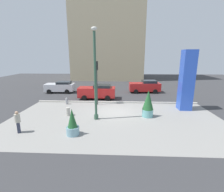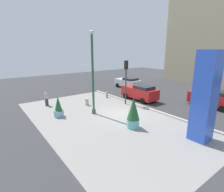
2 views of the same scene
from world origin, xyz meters
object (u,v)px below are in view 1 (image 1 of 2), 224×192
lamp_post (95,77)px  potted_plant_mid_plaza (72,124)px  traffic_light_far_side (97,76)px  car_passing_lane (97,92)px  potted_plant_by_pillar (148,104)px  art_pillar_blue (187,81)px  fire_hydrant (67,101)px  concrete_bollard (68,112)px  car_curb_west (145,86)px  car_curb_east (60,87)px  pedestrian_on_sidewalk (18,121)px

lamp_post → potted_plant_mid_plaza: lamp_post is taller
traffic_light_far_side → car_passing_lane: 3.37m
traffic_light_far_side → car_passing_lane: traffic_light_far_side is taller
potted_plant_by_pillar → art_pillar_blue: bearing=29.7°
lamp_post → potted_plant_mid_plaza: 4.18m
potted_plant_mid_plaza → fire_hydrant: 7.60m
concrete_bollard → art_pillar_blue: bearing=11.9°
car_curb_west → car_curb_east: bearing=-177.1°
car_curb_east → art_pillar_blue: bearing=-25.2°
lamp_post → car_curb_west: (5.65, 10.77, -2.68)m
lamp_post → car_passing_lane: lamp_post is taller
concrete_bollard → traffic_light_far_side: 5.00m
fire_hydrant → traffic_light_far_side: (3.37, 0.10, 2.78)m
car_passing_lane → car_curb_east: size_ratio=1.08×
potted_plant_mid_plaza → car_curb_east: potted_plant_mid_plaza is taller
potted_plant_mid_plaza → concrete_bollard: size_ratio=2.47×
lamp_post → fire_hydrant: lamp_post is taller
traffic_light_far_side → car_curb_east: traffic_light_far_side is taller
potted_plant_by_pillar → car_passing_lane: (-5.22, 6.02, -0.27)m
traffic_light_far_side → car_passing_lane: size_ratio=1.04×
traffic_light_far_side → car_passing_lane: bearing=97.2°
concrete_bollard → fire_hydrant: bearing=109.5°
fire_hydrant → traffic_light_far_side: 4.37m
art_pillar_blue → traffic_light_far_side: 8.98m
lamp_post → art_pillar_blue: lamp_post is taller
fire_hydrant → art_pillar_blue: bearing=-5.4°
traffic_light_far_side → concrete_bollard: bearing=-120.9°
potted_plant_mid_plaza → pedestrian_on_sidewalk: potted_plant_mid_plaza is taller
concrete_bollard → traffic_light_far_side: traffic_light_far_side is taller
potted_plant_by_pillar → fire_hydrant: potted_plant_by_pillar is taller
potted_plant_mid_plaza → concrete_bollard: 3.93m
car_passing_lane → traffic_light_far_side: bearing=-82.8°
pedestrian_on_sidewalk → concrete_bollard: bearing=55.6°
art_pillar_blue → pedestrian_on_sidewalk: art_pillar_blue is taller
lamp_post → fire_hydrant: (-3.86, 4.22, -3.21)m
potted_plant_by_pillar → pedestrian_on_sidewalk: size_ratio=1.51×
lamp_post → concrete_bollard: 4.21m
art_pillar_blue → potted_plant_mid_plaza: size_ratio=3.12×
potted_plant_mid_plaza → car_curb_west: 15.26m
lamp_post → concrete_bollard: (-2.63, 0.74, -3.20)m
fire_hydrant → car_curb_east: 6.58m
potted_plant_by_pillar → car_passing_lane: 7.97m
lamp_post → potted_plant_by_pillar: (4.42, 0.79, -2.40)m
concrete_bollard → car_passing_lane: size_ratio=0.17×
potted_plant_mid_plaza → fire_hydrant: size_ratio=2.47×
car_curb_west → traffic_light_far_side: bearing=-133.6°
fire_hydrant → pedestrian_on_sidewalk: pedestrian_on_sidewalk is taller
traffic_light_far_side → car_curb_east: bearing=136.7°
lamp_post → pedestrian_on_sidewalk: bearing=-151.3°
potted_plant_mid_plaza → car_passing_lane: 9.70m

